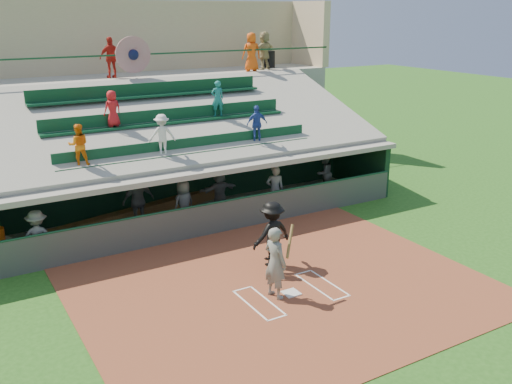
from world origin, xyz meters
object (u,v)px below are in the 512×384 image
white_table (1,252)px  trash_bin (269,59)px  home_plate (291,293)px  batter_at_plate (275,262)px  catcher (271,258)px

white_table → trash_bin: (14.01, 7.30, 4.63)m
home_plate → white_table: bearing=136.9°
home_plate → white_table: white_table is taller
home_plate → batter_at_plate: bearing=168.8°
batter_at_plate → home_plate: bearing=-11.2°
home_plate → white_table: (-6.49, 6.08, 0.35)m
catcher → white_table: size_ratio=1.40×
home_plate → white_table: 8.90m
batter_at_plate → white_table: (-6.03, 5.99, -0.64)m
home_plate → catcher: catcher is taller
white_table → trash_bin: size_ratio=0.95×
batter_at_plate → white_table: batter_at_plate is taller
catcher → trash_bin: bearing=-134.4°
white_table → trash_bin: bearing=4.8°
white_table → trash_bin: trash_bin is taller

